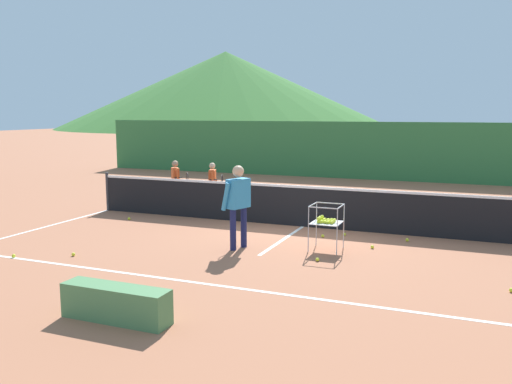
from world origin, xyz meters
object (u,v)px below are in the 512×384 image
student_0 (176,179)px  tennis_ball_0 (372,247)px  tennis_ball_6 (511,290)px  tennis_ball_2 (234,239)px  tennis_ball_3 (317,260)px  tennis_ball_5 (14,256)px  courtside_bench (116,303)px  tennis_ball_1 (129,219)px  ball_cart (326,221)px  instructor (238,199)px  student_1 (213,181)px  tennis_ball_8 (407,240)px  tennis_ball_7 (323,236)px  tennis_net (303,206)px  tennis_ball_4 (73,254)px  tennis_ball_9 (344,234)px

student_0 → tennis_ball_0: student_0 is taller
tennis_ball_6 → tennis_ball_0: bearing=142.7°
tennis_ball_2 → tennis_ball_3: bearing=-22.9°
tennis_ball_5 → courtside_bench: courtside_bench is taller
tennis_ball_1 → tennis_ball_5: 3.74m
ball_cart → tennis_ball_1: size_ratio=13.22×
instructor → tennis_ball_2: instructor is taller
instructor → student_1: size_ratio=1.30×
student_1 → tennis_ball_8: bearing=-20.0°
tennis_ball_6 → tennis_ball_7: 4.27m
instructor → tennis_ball_6: size_ratio=24.33×
instructor → tennis_ball_8: instructor is taller
tennis_net → courtside_bench: tennis_net is taller
tennis_ball_0 → tennis_ball_3: bearing=-120.4°
tennis_net → student_0: 4.40m
tennis_ball_4 → student_1: bearing=88.7°
tennis_ball_9 → courtside_bench: bearing=-105.9°
tennis_ball_6 → tennis_ball_1: bearing=164.5°
tennis_ball_0 → tennis_ball_2: 2.85m
tennis_ball_6 → courtside_bench: (-4.82, -3.14, 0.20)m
tennis_ball_9 → tennis_ball_7: bearing=-140.3°
tennis_ball_3 → courtside_bench: bearing=-114.5°
tennis_ball_2 → tennis_ball_4: size_ratio=1.00×
student_0 → tennis_ball_8: (6.65, -1.86, -0.76)m
tennis_ball_1 → tennis_ball_8: (6.73, 0.32, 0.00)m
tennis_ball_6 → student_0: bearing=151.7°
tennis_ball_5 → tennis_ball_6: 8.57m
tennis_ball_4 → tennis_ball_7: bearing=39.3°
instructor → tennis_ball_7: bearing=49.4°
ball_cart → tennis_ball_6: bearing=-22.8°
ball_cart → tennis_ball_7: size_ratio=13.22×
tennis_ball_1 → tennis_ball_2: size_ratio=1.00×
courtside_bench → tennis_ball_9: bearing=74.1°
tennis_ball_8 → courtside_bench: size_ratio=0.05×
tennis_ball_4 → tennis_ball_8: 6.70m
tennis_ball_6 → tennis_ball_2: bearing=165.1°
tennis_ball_2 → tennis_ball_5: (-3.25, -2.75, 0.00)m
tennis_ball_6 → tennis_ball_8: same height
student_1 → tennis_ball_8: (5.55, -2.02, -0.73)m
tennis_ball_2 → tennis_ball_9: bearing=32.6°
tennis_ball_7 → courtside_bench: (-1.27, -5.51, 0.20)m
tennis_ball_1 → tennis_net: bearing=11.9°
tennis_ball_3 → student_0: bearing=142.8°
instructor → tennis_ball_9: size_ratio=24.33×
tennis_ball_7 → tennis_ball_8: (1.73, 0.32, 0.00)m
student_1 → tennis_ball_1: 2.72m
tennis_ball_6 → tennis_ball_5: bearing=-170.9°
tennis_ball_0 → tennis_ball_9: bearing=131.0°
student_0 → student_1: bearing=8.1°
ball_cart → tennis_ball_2: ball_cart is taller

